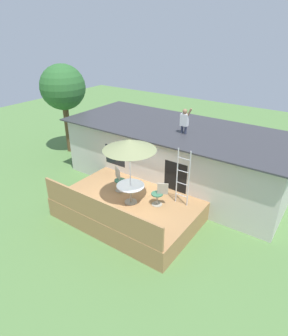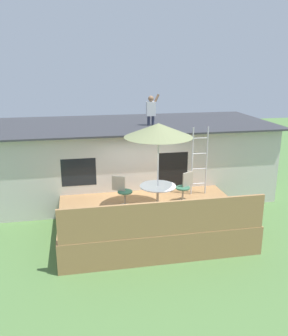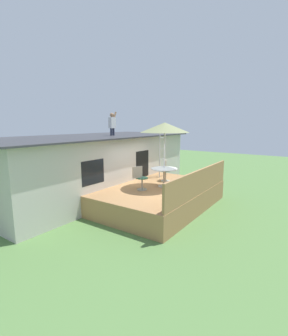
# 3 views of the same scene
# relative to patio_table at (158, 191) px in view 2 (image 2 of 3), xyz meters

# --- Properties ---
(ground_plane) EXTENTS (40.00, 40.00, 0.00)m
(ground_plane) POSITION_rel_patio_table_xyz_m (-0.18, 0.11, -1.39)
(ground_plane) COLOR #567F42
(house) EXTENTS (10.50, 4.50, 2.74)m
(house) POSITION_rel_patio_table_xyz_m (-0.18, 3.71, -0.01)
(house) COLOR beige
(house) RESTS_ON ground
(deck) EXTENTS (5.29, 3.50, 0.80)m
(deck) POSITION_rel_patio_table_xyz_m (-0.18, 0.11, -0.99)
(deck) COLOR #A87A4C
(deck) RESTS_ON ground
(deck_railing) EXTENTS (5.19, 0.08, 0.90)m
(deck_railing) POSITION_rel_patio_table_xyz_m (-0.18, -1.59, -0.14)
(deck_railing) COLOR #A87A4C
(deck_railing) RESTS_ON deck
(patio_table) EXTENTS (1.04, 1.04, 0.74)m
(patio_table) POSITION_rel_patio_table_xyz_m (0.00, 0.00, 0.00)
(patio_table) COLOR #A59E8C
(patio_table) RESTS_ON deck
(patio_umbrella) EXTENTS (1.90, 1.90, 2.54)m
(patio_umbrella) POSITION_rel_patio_table_xyz_m (-0.00, 0.00, 1.76)
(patio_umbrella) COLOR silver
(patio_umbrella) RESTS_ON deck
(step_ladder) EXTENTS (0.52, 0.04, 2.20)m
(step_ladder) POSITION_rel_patio_table_xyz_m (1.59, 1.03, 0.51)
(step_ladder) COLOR silver
(step_ladder) RESTS_ON deck
(person_figure) EXTENTS (0.47, 0.20, 1.11)m
(person_figure) POSITION_rel_patio_table_xyz_m (0.46, 3.11, 1.96)
(person_figure) COLOR #33384C
(person_figure) RESTS_ON house
(patio_chair_left) EXTENTS (0.59, 0.44, 0.92)m
(patio_chair_left) POSITION_rel_patio_table_xyz_m (-0.95, 0.48, -0.13)
(patio_chair_left) COLOR #A59E8C
(patio_chair_left) RESTS_ON deck
(patio_chair_right) EXTENTS (0.59, 0.44, 0.92)m
(patio_chair_right) POSITION_rel_patio_table_xyz_m (0.95, 0.47, -0.13)
(patio_chair_right) COLOR #A59E8C
(patio_chair_right) RESTS_ON deck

